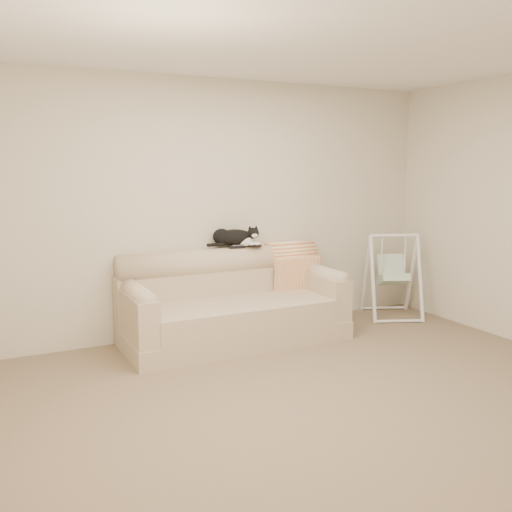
{
  "coord_description": "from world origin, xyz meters",
  "views": [
    {
      "loc": [
        -2.27,
        -3.45,
        1.76
      ],
      "look_at": [
        0.09,
        1.27,
        0.9
      ],
      "focal_mm": 40.0,
      "sensor_mm": 36.0,
      "label": 1
    }
  ],
  "objects_px": {
    "remote_a": "(237,246)",
    "tuxedo_cat": "(235,237)",
    "baby_swing": "(392,275)",
    "remote_b": "(254,246)",
    "sofa": "(232,306)"
  },
  "relations": [
    {
      "from": "baby_swing",
      "to": "tuxedo_cat",
      "type": "bearing_deg",
      "value": 171.87
    },
    {
      "from": "baby_swing",
      "to": "remote_a",
      "type": "bearing_deg",
      "value": 173.03
    },
    {
      "from": "remote_b",
      "to": "baby_swing",
      "type": "height_order",
      "value": "baby_swing"
    },
    {
      "from": "sofa",
      "to": "baby_swing",
      "type": "relative_size",
      "value": 2.27
    },
    {
      "from": "remote_a",
      "to": "baby_swing",
      "type": "relative_size",
      "value": 0.19
    },
    {
      "from": "remote_a",
      "to": "tuxedo_cat",
      "type": "distance_m",
      "value": 0.1
    },
    {
      "from": "sofa",
      "to": "remote_b",
      "type": "relative_size",
      "value": 13.21
    },
    {
      "from": "tuxedo_cat",
      "to": "baby_swing",
      "type": "xyz_separation_m",
      "value": [
        1.87,
        -0.27,
        -0.52
      ]
    },
    {
      "from": "baby_swing",
      "to": "remote_b",
      "type": "bearing_deg",
      "value": 172.56
    },
    {
      "from": "tuxedo_cat",
      "to": "remote_a",
      "type": "bearing_deg",
      "value": -77.84
    },
    {
      "from": "remote_b",
      "to": "tuxedo_cat",
      "type": "relative_size",
      "value": 0.3
    },
    {
      "from": "sofa",
      "to": "baby_swing",
      "type": "distance_m",
      "value": 2.03
    },
    {
      "from": "sofa",
      "to": "baby_swing",
      "type": "xyz_separation_m",
      "value": [
        2.02,
        -0.01,
        0.13
      ]
    },
    {
      "from": "remote_b",
      "to": "baby_swing",
      "type": "bearing_deg",
      "value": -7.44
    },
    {
      "from": "sofa",
      "to": "remote_a",
      "type": "xyz_separation_m",
      "value": [
        0.16,
        0.22,
        0.56
      ]
    }
  ]
}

